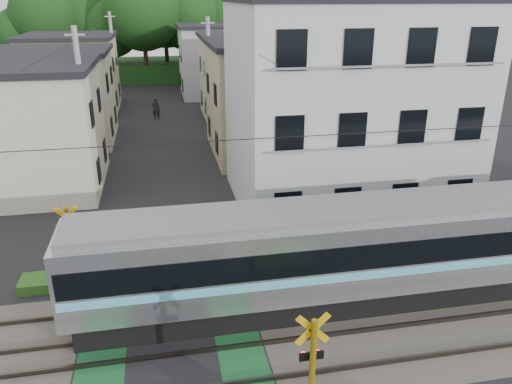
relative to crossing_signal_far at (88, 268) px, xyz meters
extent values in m
plane|color=black|center=(2.59, -3.65, -0.71)|extent=(120.00, 120.00, 0.00)
cube|color=#47423A|center=(2.59, -3.65, -0.71)|extent=(120.00, 6.00, 0.00)
cube|color=black|center=(2.59, -3.65, -0.71)|extent=(5.20, 120.00, 0.00)
cube|color=#145126|center=(0.69, -3.65, -0.70)|extent=(1.30, 6.00, 0.00)
cube|color=#145126|center=(4.49, -3.65, -0.70)|extent=(1.30, 6.00, 0.00)
cube|color=#3F3833|center=(2.59, -4.15, -0.64)|extent=(120.00, 0.08, 0.14)
cube|color=#3F3833|center=(2.59, -3.15, -0.64)|extent=(120.00, 0.08, 0.14)
cube|color=#3F3833|center=(2.59, -1.75, -0.64)|extent=(120.00, 0.08, 0.14)
cube|color=black|center=(7.70, -2.45, -0.31)|extent=(15.54, 2.14, 0.81)
cube|color=black|center=(2.04, -2.45, -0.44)|extent=(2.16, 1.98, 0.54)
cube|color=black|center=(13.37, -2.45, -0.44)|extent=(2.16, 1.98, 0.54)
cube|color=#B9BEC3|center=(7.70, -2.45, 1.27)|extent=(16.19, 2.52, 2.34)
cube|color=black|center=(7.70, -2.45, 1.55)|extent=(15.93, 2.56, 0.80)
cube|color=#5ECBEC|center=(7.70, -2.45, 0.94)|extent=(16.03, 2.55, 0.25)
cube|color=slate|center=(7.70, -2.45, 2.54)|extent=(15.87, 2.07, 0.22)
cube|color=black|center=(-0.34, -2.45, 1.62)|extent=(0.10, 2.17, 1.40)
cylinder|color=#EEB40C|center=(5.59, -7.25, 0.79)|extent=(0.14, 0.14, 3.00)
cube|color=#EEB40C|center=(5.59, -7.15, 1.99)|extent=(0.77, 0.05, 0.77)
cube|color=#EEB40C|center=(5.59, -7.15, 1.99)|extent=(0.77, 0.05, 0.77)
cube|color=black|center=(5.59, -7.15, 1.29)|extent=(0.55, 0.05, 0.20)
sphere|color=#FF0C07|center=(5.43, -7.09, 1.29)|extent=(0.16, 0.16, 0.16)
sphere|color=#FF0C07|center=(5.75, -7.09, 1.29)|extent=(0.16, 0.16, 0.16)
cylinder|color=#EEB40C|center=(-0.41, -0.05, 0.79)|extent=(0.14, 0.14, 3.00)
cube|color=#EEB40C|center=(-0.41, -0.15, 1.99)|extent=(0.77, 0.05, 0.77)
cube|color=#EEB40C|center=(-0.41, -0.15, 1.99)|extent=(0.77, 0.05, 0.77)
cube|color=black|center=(-0.41, -0.15, 1.29)|extent=(0.55, 0.05, 0.20)
sphere|color=#FF0C07|center=(-0.57, -0.21, 1.29)|extent=(0.16, 0.16, 0.16)
sphere|color=#FF0C07|center=(-0.25, -0.21, 1.29)|extent=(0.16, 0.16, 0.16)
cube|color=gray|center=(0.09, -0.05, -0.26)|extent=(0.70, 0.50, 0.90)
cube|color=#EEB40C|center=(-0.41, 0.20, -0.16)|extent=(0.30, 0.30, 1.10)
cube|color=#EEB40C|center=(1.84, 0.20, 0.29)|extent=(4.20, 0.08, 0.08)
cube|color=silver|center=(11.09, 5.85, 3.79)|extent=(10.00, 8.00, 9.00)
cube|color=black|center=(7.39, 1.82, 0.79)|extent=(1.10, 0.06, 1.40)
cube|color=black|center=(9.84, 1.82, 0.79)|extent=(1.10, 0.06, 1.40)
cube|color=black|center=(12.29, 1.82, 0.79)|extent=(1.10, 0.06, 1.40)
cube|color=black|center=(14.74, 1.82, 0.79)|extent=(1.10, 0.06, 1.40)
cube|color=gray|center=(11.09, 1.60, 0.19)|extent=(9.00, 0.06, 0.08)
cube|color=black|center=(7.39, 1.82, 3.79)|extent=(1.10, 0.06, 1.40)
cube|color=black|center=(9.84, 1.82, 3.79)|extent=(1.10, 0.06, 1.40)
cube|color=black|center=(12.29, 1.82, 3.79)|extent=(1.10, 0.06, 1.40)
cube|color=black|center=(14.74, 1.82, 3.79)|extent=(1.10, 0.06, 1.40)
cube|color=gray|center=(11.09, 1.60, 3.19)|extent=(9.00, 0.06, 0.08)
cube|color=black|center=(7.39, 1.82, 6.79)|extent=(1.10, 0.06, 1.40)
cube|color=black|center=(9.84, 1.82, 6.79)|extent=(1.10, 0.06, 1.40)
cube|color=black|center=(12.29, 1.82, 6.79)|extent=(1.10, 0.06, 1.40)
cube|color=black|center=(14.74, 1.82, 6.79)|extent=(1.10, 0.06, 1.40)
cube|color=gray|center=(11.09, 1.60, 6.19)|extent=(9.00, 0.06, 0.08)
cube|color=beige|center=(-3.91, 10.35, 2.29)|extent=(7.00, 7.00, 6.00)
cube|color=black|center=(-3.91, 10.35, 5.44)|extent=(7.35, 7.35, 0.30)
cube|color=black|center=(-0.38, 8.60, 0.59)|extent=(0.06, 1.00, 1.20)
cube|color=black|center=(-0.38, 12.10, 0.59)|extent=(0.06, 1.00, 1.20)
cube|color=black|center=(-0.38, 8.60, 3.39)|extent=(0.06, 1.00, 1.20)
cube|color=black|center=(-0.38, 12.10, 3.39)|extent=(0.06, 1.00, 1.20)
cube|color=tan|center=(9.39, 14.35, 2.54)|extent=(7.00, 8.00, 6.50)
cube|color=black|center=(9.39, 14.35, 5.94)|extent=(7.35, 8.40, 0.30)
cube|color=black|center=(5.86, 12.35, 0.59)|extent=(0.06, 1.00, 1.20)
cube|color=black|center=(5.86, 16.35, 0.59)|extent=(0.06, 1.00, 1.20)
cube|color=black|center=(5.86, 12.35, 3.39)|extent=(0.06, 1.00, 1.20)
cube|color=black|center=(5.86, 16.35, 3.39)|extent=(0.06, 1.00, 1.20)
cube|color=beige|center=(-4.41, 19.35, 2.19)|extent=(8.00, 7.00, 5.80)
cube|color=black|center=(-4.41, 19.35, 5.24)|extent=(8.40, 7.35, 0.30)
cube|color=black|center=(-0.38, 17.60, 0.59)|extent=(0.06, 1.00, 1.20)
cube|color=black|center=(-0.38, 21.10, 0.59)|extent=(0.06, 1.00, 1.20)
cube|color=black|center=(-0.38, 17.60, 3.39)|extent=(0.06, 1.00, 1.20)
cube|color=black|center=(-0.38, 21.10, 3.39)|extent=(0.06, 1.00, 1.20)
cube|color=beige|center=(9.79, 24.35, 2.39)|extent=(7.00, 7.00, 6.20)
cube|color=black|center=(9.79, 24.35, 5.64)|extent=(7.35, 7.35, 0.30)
cube|color=black|center=(6.26, 22.60, 0.59)|extent=(0.06, 1.00, 1.20)
cube|color=black|center=(6.26, 26.10, 0.59)|extent=(0.06, 1.00, 1.20)
cube|color=black|center=(6.26, 22.60, 3.39)|extent=(0.06, 1.00, 1.20)
cube|color=black|center=(6.26, 26.10, 3.39)|extent=(0.06, 1.00, 1.20)
cube|color=tan|center=(-4.21, 29.35, 2.29)|extent=(7.00, 8.00, 6.00)
cube|color=black|center=(-4.21, 29.35, 5.44)|extent=(7.35, 8.40, 0.30)
cube|color=black|center=(-0.68, 27.35, 0.59)|extent=(0.06, 1.00, 1.20)
cube|color=black|center=(-0.68, 31.35, 0.59)|extent=(0.06, 1.00, 1.20)
cube|color=black|center=(-0.68, 27.35, 3.39)|extent=(0.06, 1.00, 1.20)
cube|color=black|center=(-0.68, 31.35, 3.39)|extent=(0.06, 1.00, 1.20)
cube|color=#AEB1B4|center=(9.09, 34.35, 2.49)|extent=(8.00, 7.00, 6.40)
cube|color=black|center=(9.09, 34.35, 5.84)|extent=(8.40, 7.35, 0.30)
cube|color=black|center=(5.06, 32.60, 0.59)|extent=(0.06, 1.00, 1.20)
cube|color=black|center=(5.06, 36.10, 0.59)|extent=(0.06, 1.00, 1.20)
cube|color=black|center=(5.06, 32.60, 3.39)|extent=(0.06, 1.00, 1.20)
cube|color=black|center=(5.06, 36.10, 3.39)|extent=(0.06, 1.00, 1.20)
cube|color=#194015|center=(2.59, 46.35, 0.29)|extent=(40.00, 10.00, 2.00)
cylinder|color=#332114|center=(-11.53, 45.21, 1.32)|extent=(0.50, 0.50, 4.07)
sphere|color=#194015|center=(-11.53, 45.21, 4.57)|extent=(5.69, 5.69, 5.69)
cylinder|color=#332114|center=(-8.64, 44.92, 2.01)|extent=(0.50, 0.50, 5.44)
sphere|color=#194015|center=(-8.64, 44.92, 6.36)|extent=(7.61, 7.61, 7.61)
cylinder|color=#332114|center=(-4.52, 46.42, 1.95)|extent=(0.50, 0.50, 5.32)
sphere|color=#194015|center=(-4.52, 46.42, 6.21)|extent=(7.45, 7.45, 7.45)
cylinder|color=#332114|center=(-1.93, 44.55, 1.51)|extent=(0.50, 0.50, 4.44)
sphere|color=#194015|center=(-1.93, 44.55, 5.06)|extent=(6.22, 6.22, 6.22)
cylinder|color=#332114|center=(1.68, 42.14, 2.23)|extent=(0.50, 0.50, 5.88)
sphere|color=#194015|center=(1.68, 42.14, 6.93)|extent=(8.23, 8.23, 8.23)
cylinder|color=#332114|center=(4.04, 45.42, 2.23)|extent=(0.50, 0.50, 5.88)
sphere|color=#194015|center=(4.04, 45.42, 6.93)|extent=(8.23, 8.23, 8.23)
cylinder|color=#332114|center=(6.72, 44.33, 1.97)|extent=(0.50, 0.50, 5.36)
sphere|color=#194015|center=(6.72, 44.33, 6.26)|extent=(7.51, 7.51, 7.51)
cylinder|color=#332114|center=(10.75, 45.26, 1.83)|extent=(0.50, 0.50, 5.09)
sphere|color=#194015|center=(10.75, 45.26, 5.90)|extent=(7.12, 7.12, 7.12)
cylinder|color=#332114|center=(14.03, 42.92, 1.55)|extent=(0.50, 0.50, 4.52)
sphere|color=#194015|center=(14.03, 42.92, 5.16)|extent=(6.33, 6.33, 6.33)
cylinder|color=#332114|center=(16.98, 41.90, 1.61)|extent=(0.50, 0.50, 4.64)
sphere|color=#194015|center=(16.98, 41.90, 5.32)|extent=(6.49, 6.49, 6.49)
cube|color=black|center=(8.59, -2.45, 4.89)|extent=(60.00, 0.02, 0.02)
cylinder|color=#A5A5A0|center=(-0.81, 9.35, 3.29)|extent=(0.26, 0.26, 8.00)
cube|color=#A5A5A0|center=(-0.81, 9.35, 6.89)|extent=(0.90, 0.08, 0.08)
cylinder|color=#A5A5A0|center=(6.19, 18.35, 3.29)|extent=(0.26, 0.26, 8.00)
cube|color=#A5A5A0|center=(6.19, 18.35, 6.89)|extent=(0.90, 0.08, 0.08)
cylinder|color=#A5A5A0|center=(-0.81, 30.35, 3.29)|extent=(0.26, 0.26, 8.00)
cube|color=#A5A5A0|center=(-0.81, 30.35, 6.89)|extent=(0.90, 0.08, 0.08)
cube|color=black|center=(-0.81, 19.85, 6.69)|extent=(0.02, 42.00, 0.02)
cube|color=black|center=(6.19, 19.85, 6.69)|extent=(0.02, 42.00, 0.02)
imported|color=#212129|center=(2.46, 24.55, 0.17)|extent=(0.65, 0.43, 1.75)
cube|color=#2D5E1E|center=(-1.41, 0.25, -0.53)|extent=(1.80, 1.00, 0.36)
cube|color=#2D5E1E|center=(7.19, -0.45, -0.56)|extent=(1.50, 0.90, 0.30)
camera|label=1|loc=(2.72, -15.49, 8.57)|focal=35.00mm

